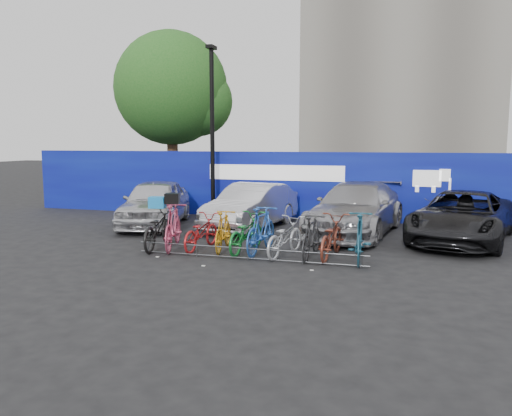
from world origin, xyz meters
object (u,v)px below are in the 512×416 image
at_px(tree, 176,91).
at_px(lamppost, 212,127).
at_px(bike_6, 285,237).
at_px(bike_7, 311,237).
at_px(car_0, 155,203).
at_px(bike_5, 261,230).
at_px(bike_2, 201,232).
at_px(bike_8, 331,237).
at_px(bike_1, 173,227).
at_px(car_3, 462,217).
at_px(bike_9, 360,237).
at_px(bike_3, 223,231).
at_px(bike_4, 246,233).
at_px(car_1, 251,206).
at_px(bike_rack, 248,253).
at_px(bike_0, 158,228).
at_px(car_2, 356,208).

relative_size(tree, lamppost, 1.28).
bearing_deg(bike_6, bike_7, -171.73).
xyz_separation_m(car_0, bike_5, (4.49, -3.02, -0.18)).
relative_size(bike_2, bike_8, 0.90).
height_order(bike_5, bike_6, bike_5).
bearing_deg(bike_2, bike_1, 19.65).
relative_size(car_0, bike_6, 2.53).
bearing_deg(car_3, bike_9, -113.61).
xyz_separation_m(lamppost, bike_1, (0.99, -5.38, -2.68)).
xyz_separation_m(bike_7, bike_9, (1.13, -0.04, 0.06)).
bearing_deg(bike_6, bike_1, 14.60).
xyz_separation_m(bike_3, bike_4, (0.60, -0.00, -0.02)).
bearing_deg(bike_8, car_3, -131.87).
distance_m(bike_2, bike_5, 1.62).
bearing_deg(car_1, bike_7, -44.27).
height_order(car_3, bike_9, car_3).
height_order(bike_1, bike_2, bike_1).
relative_size(bike_rack, car_0, 1.24).
relative_size(bike_rack, car_3, 1.11).
bearing_deg(bike_6, bike_0, 14.71).
bearing_deg(car_2, car_0, -167.10).
relative_size(bike_4, bike_5, 0.96).
bearing_deg(tree, car_2, -36.01).
distance_m(car_1, bike_7, 4.39).
distance_m(tree, bike_2, 12.09).
xyz_separation_m(car_0, bike_4, (4.08, -3.00, -0.27)).
relative_size(tree, bike_1, 3.94).
relative_size(car_2, bike_7, 3.04).
bearing_deg(bike_7, car_0, -25.78).
bearing_deg(tree, bike_6, -53.09).
relative_size(car_3, bike_9, 2.61).
xyz_separation_m(car_0, bike_1, (2.17, -3.19, -0.17)).
relative_size(car_2, bike_1, 2.66).
distance_m(tree, car_1, 9.60).
bearing_deg(bike_6, bike_3, 8.83).
distance_m(car_3, bike_5, 5.78).
bearing_deg(bike_2, car_0, -40.88).
height_order(car_2, bike_2, car_2).
height_order(bike_0, bike_7, bike_0).
height_order(bike_6, bike_8, bike_8).
distance_m(bike_1, bike_7, 3.60).
relative_size(bike_rack, bike_4, 2.99).
bearing_deg(bike_7, bike_6, -2.04).
relative_size(bike_5, bike_6, 1.10).
xyz_separation_m(car_0, bike_6, (5.11, -3.13, -0.30)).
relative_size(car_1, car_2, 0.82).
height_order(car_3, bike_7, car_3).
distance_m(tree, lamppost, 6.14).
distance_m(car_3, bike_4, 6.13).
height_order(bike_3, bike_5, bike_5).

